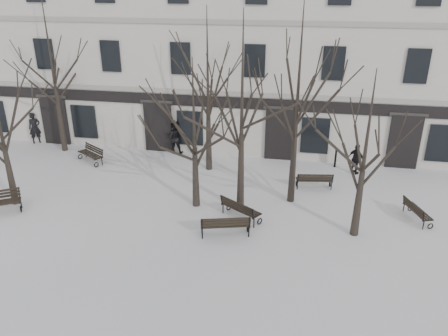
% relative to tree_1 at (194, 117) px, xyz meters
% --- Properties ---
extents(ground, '(100.00, 100.00, 0.00)m').
position_rel_tree_1_xyz_m(ground, '(-0.27, -1.77, -4.09)').
color(ground, white).
rests_on(ground, ground).
extents(building, '(40.40, 10.20, 11.40)m').
position_rel_tree_1_xyz_m(building, '(-0.27, 11.19, 1.42)').
color(building, beige).
rests_on(building, ground).
extents(tree_1, '(4.58, 4.58, 6.55)m').
position_rel_tree_1_xyz_m(tree_1, '(0.00, 0.00, 0.00)').
color(tree_1, black).
rests_on(tree_1, ground).
extents(tree_2, '(5.87, 5.87, 8.38)m').
position_rel_tree_1_xyz_m(tree_2, '(2.00, -0.07, 1.15)').
color(tree_2, black).
rests_on(tree_2, ground).
extents(tree_3, '(4.60, 4.60, 6.57)m').
position_rel_tree_1_xyz_m(tree_3, '(6.75, -1.18, 0.01)').
color(tree_3, black).
rests_on(tree_3, ground).
extents(tree_4, '(6.20, 6.20, 8.85)m').
position_rel_tree_1_xyz_m(tree_4, '(-9.29, 5.17, 1.44)').
color(tree_4, black).
rests_on(tree_4, ground).
extents(tree_5, '(5.77, 5.77, 8.24)m').
position_rel_tree_1_xyz_m(tree_5, '(-0.31, 4.06, 1.06)').
color(tree_5, black).
rests_on(tree_5, ground).
extents(tree_6, '(6.11, 6.11, 8.72)m').
position_rel_tree_1_xyz_m(tree_6, '(4.14, 1.24, 1.36)').
color(tree_6, black).
rests_on(tree_6, ground).
extents(bench_1, '(2.02, 1.17, 0.97)m').
position_rel_tree_1_xyz_m(bench_1, '(1.75, -2.28, -3.56)').
color(bench_1, black).
rests_on(bench_1, ground).
extents(bench_2, '(1.88, 1.55, 0.93)m').
position_rel_tree_1_xyz_m(bench_2, '(2.11, -0.87, -3.59)').
color(bench_2, black).
rests_on(bench_2, ground).
extents(bench_3, '(1.82, 1.49, 0.90)m').
position_rel_tree_1_xyz_m(bench_3, '(-6.91, 3.83, -3.60)').
color(bench_3, black).
rests_on(bench_3, ground).
extents(bench_4, '(1.79, 0.88, 0.86)m').
position_rel_tree_1_xyz_m(bench_4, '(5.18, 2.69, -3.62)').
color(bench_4, black).
rests_on(bench_4, ground).
extents(bench_5, '(1.06, 1.68, 0.80)m').
position_rel_tree_1_xyz_m(bench_5, '(9.37, 0.45, -3.66)').
color(bench_5, black).
rests_on(bench_5, ground).
extents(bollard_a, '(0.15, 0.15, 1.14)m').
position_rel_tree_1_xyz_m(bollard_a, '(-0.61, 5.43, -3.48)').
color(bollard_a, black).
rests_on(bollard_a, ground).
extents(bollard_b, '(0.13, 0.13, 1.02)m').
position_rel_tree_1_xyz_m(bollard_b, '(6.29, 5.58, -3.55)').
color(bollard_b, black).
rests_on(bollard_b, ground).
extents(pedestrian_a, '(0.83, 0.80, 1.91)m').
position_rel_tree_1_xyz_m(pedestrian_a, '(-11.65, 6.03, -4.09)').
color(pedestrian_a, black).
rests_on(pedestrian_a, ground).
extents(pedestrian_b, '(1.01, 0.83, 1.89)m').
position_rel_tree_1_xyz_m(pedestrian_b, '(-2.75, 5.99, -4.09)').
color(pedestrian_b, black).
rests_on(pedestrian_b, ground).
extents(pedestrian_c, '(0.97, 0.93, 1.62)m').
position_rel_tree_1_xyz_m(pedestrian_c, '(7.27, 4.89, -4.09)').
color(pedestrian_c, black).
rests_on(pedestrian_c, ground).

